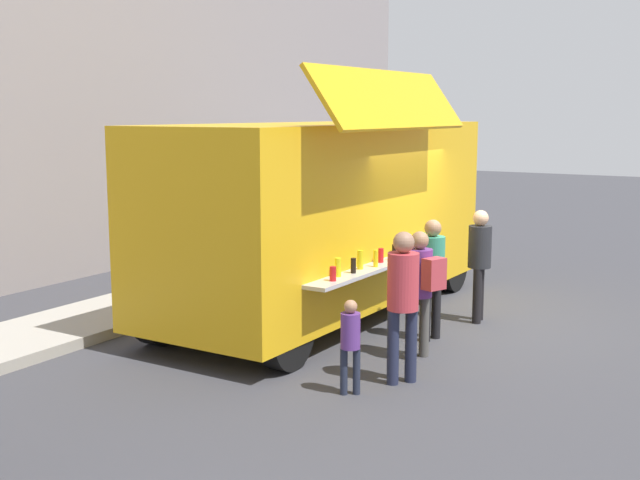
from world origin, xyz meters
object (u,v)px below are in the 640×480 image
customer_mid_with_backpack (421,282)px  customer_rear_waiting (403,294)px  customer_front_ordering (432,269)px  customer_extra_browsing (480,256)px  food_truck_main (326,211)px  child_near_queue (350,338)px  trash_bin (333,237)px

customer_mid_with_backpack → customer_rear_waiting: customer_rear_waiting is taller
customer_front_ordering → customer_rear_waiting: 1.86m
customer_rear_waiting → customer_mid_with_backpack: bearing=-42.1°
customer_front_ordering → customer_extra_browsing: (1.26, -0.22, 0.00)m
food_truck_main → customer_extra_browsing: bearing=-69.2°
customer_front_ordering → customer_rear_waiting: size_ratio=0.94×
food_truck_main → customer_rear_waiting: bearing=-133.1°
customer_mid_with_backpack → customer_rear_waiting: bearing=122.5°
customer_mid_with_backpack → customer_extra_browsing: (2.12, -0.00, 0.00)m
child_near_queue → customer_extra_browsing: bearing=-37.2°
customer_extra_browsing → child_near_queue: (-3.71, 0.14, -0.36)m
customer_rear_waiting → child_near_queue: 0.83m
food_truck_main → customer_front_ordering: (-0.48, -1.95, -0.60)m
food_truck_main → trash_bin: bearing=29.6°
child_near_queue → customer_mid_with_backpack: bearing=-40.0°
customer_rear_waiting → customer_extra_browsing: (3.07, 0.19, -0.06)m
trash_bin → customer_mid_with_backpack: size_ratio=0.54×
customer_extra_browsing → customer_rear_waiting: bearing=83.1°
customer_front_ordering → food_truck_main: bearing=1.8°
customer_mid_with_backpack → customer_extra_browsing: customer_extra_browsing is taller
customer_rear_waiting → child_near_queue: customer_rear_waiting is taller
food_truck_main → customer_front_ordering: bearing=-102.6°
customer_front_ordering → customer_extra_browsing: size_ratio=1.00×
customer_mid_with_backpack → customer_front_ordering: bearing=-54.5°
trash_bin → customer_rear_waiting: 8.09m
customer_mid_with_backpack → customer_extra_browsing: 2.12m
customer_rear_waiting → trash_bin: bearing=-17.9°
customer_front_ordering → customer_extra_browsing: 1.28m
customer_extra_browsing → trash_bin: bearing=-48.3°
customer_front_ordering → trash_bin: bearing=-32.5°
food_truck_main → customer_mid_with_backpack: 2.62m
food_truck_main → child_near_queue: food_truck_main is taller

